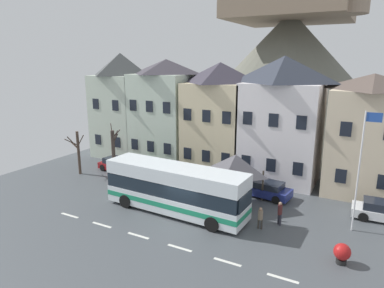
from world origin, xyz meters
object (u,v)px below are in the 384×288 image
(townhouse_00, at_px, (122,105))
(parked_car_00, at_px, (117,165))
(public_bench, at_px, (270,194))
(townhouse_03, at_px, (281,120))
(parked_car_03, at_px, (161,170))
(flagpole, at_px, (361,164))
(bare_tree_01, at_px, (114,156))
(bare_tree_00, at_px, (78,152))
(bus_shelter, at_px, (236,164))
(harbour_buoy, at_px, (342,253))
(pedestrian_02, at_px, (260,216))
(townhouse_02, at_px, (219,117))
(pedestrian_00, at_px, (233,199))
(transit_bus, at_px, (175,189))
(pedestrian_01, at_px, (280,212))
(townhouse_04, at_px, (368,134))
(parked_car_01, at_px, (264,189))
(townhouse_01, at_px, (167,111))
(hilltop_castle, at_px, (288,68))

(townhouse_00, xyz_separation_m, parked_car_00, (3.36, -5.21, -5.07))
(public_bench, bearing_deg, townhouse_03, 97.51)
(townhouse_00, xyz_separation_m, parked_car_03, (8.04, -4.47, -5.06))
(flagpole, bearing_deg, bare_tree_01, -176.79)
(townhouse_03, xyz_separation_m, bare_tree_00, (-17.19, -7.45, -3.29))
(parked_car_00, height_order, public_bench, parked_car_00)
(bus_shelter, distance_m, harbour_buoy, 9.54)
(pedestrian_02, relative_size, harbour_buoy, 1.29)
(townhouse_03, xyz_separation_m, parked_car_03, (-9.88, -4.30, -4.86))
(townhouse_00, xyz_separation_m, harbour_buoy, (24.41, -11.77, -5.06))
(townhouse_02, height_order, townhouse_03, townhouse_03)
(pedestrian_00, relative_size, bare_tree_00, 0.37)
(pedestrian_00, height_order, harbour_buoy, pedestrian_00)
(townhouse_03, xyz_separation_m, harbour_buoy, (6.48, -11.59, -4.86))
(transit_bus, xyz_separation_m, parked_car_03, (-5.20, 6.05, -1.08))
(parked_car_03, distance_m, flagpole, 17.35)
(public_bench, xyz_separation_m, bare_tree_00, (-17.84, -2.49, 1.75))
(townhouse_03, bearing_deg, bare_tree_01, -145.21)
(townhouse_00, xyz_separation_m, pedestrian_02, (19.36, -10.08, -4.84))
(pedestrian_01, bearing_deg, pedestrian_00, 168.18)
(flagpole, distance_m, bare_tree_01, 18.89)
(townhouse_02, distance_m, harbour_buoy, 17.92)
(transit_bus, distance_m, bus_shelter, 4.87)
(townhouse_04, height_order, flagpole, townhouse_04)
(townhouse_04, height_order, parked_car_01, townhouse_04)
(bus_shelter, xyz_separation_m, public_bench, (2.13, 2.00, -2.66))
(townhouse_01, height_order, parked_car_01, townhouse_01)
(townhouse_03, xyz_separation_m, public_bench, (0.65, -4.95, -5.05))
(pedestrian_01, bearing_deg, pedestrian_02, -130.41)
(parked_car_01, distance_m, flagpole, 8.24)
(townhouse_02, xyz_separation_m, public_bench, (6.73, -5.30, -4.77))
(flagpole, xyz_separation_m, bare_tree_00, (-23.97, -0.17, -2.23))
(hilltop_castle, relative_size, public_bench, 22.19)
(townhouse_03, bearing_deg, townhouse_02, 176.76)
(townhouse_04, distance_m, parked_car_01, 9.51)
(townhouse_01, xyz_separation_m, flagpole, (19.05, -7.89, -0.93))
(townhouse_04, bearing_deg, parked_car_00, -165.17)
(pedestrian_02, bearing_deg, parked_car_01, 104.58)
(townhouse_02, bearing_deg, parked_car_00, -147.67)
(parked_car_03, bearing_deg, townhouse_02, -122.30)
(parked_car_00, bearing_deg, townhouse_04, 20.13)
(hilltop_castle, relative_size, transit_bus, 3.03)
(townhouse_01, bearing_deg, parked_car_01, -22.48)
(townhouse_01, distance_m, bare_tree_01, 9.35)
(townhouse_04, xyz_separation_m, pedestrian_02, (-5.42, -10.54, -3.96))
(pedestrian_00, distance_m, flagpole, 8.75)
(pedestrian_01, distance_m, pedestrian_02, 1.49)
(bus_shelter, bearing_deg, bare_tree_01, -172.52)
(townhouse_03, distance_m, pedestrian_01, 10.19)
(townhouse_03, height_order, parked_car_03, townhouse_03)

